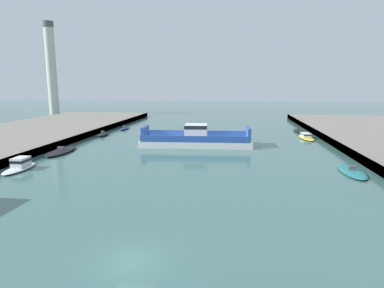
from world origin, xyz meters
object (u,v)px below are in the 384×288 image
at_px(chain_ferry, 196,139).
at_px(moored_boat_far_right, 124,129).
at_px(moored_boat_mid_right, 103,134).
at_px(moored_boat_near_right, 20,165).
at_px(moored_boat_far_left, 298,131).
at_px(smokestack_distant_a, 51,66).
at_px(moored_boat_upstream_a, 352,171).
at_px(moored_boat_upstream_b, 306,137).
at_px(moored_boat_mid_left, 61,151).

bearing_deg(chain_ferry, moored_boat_far_right, 136.54).
bearing_deg(moored_boat_mid_right, moored_boat_near_right, -88.78).
height_order(moored_boat_far_left, smokestack_distant_a, smokestack_distant_a).
height_order(chain_ferry, moored_boat_upstream_a, chain_ferry).
height_order(moored_boat_mid_right, moored_boat_upstream_b, moored_boat_upstream_b).
bearing_deg(smokestack_distant_a, moored_boat_far_left, -23.84).
distance_m(moored_boat_mid_left, moored_boat_far_left, 50.74).
height_order(moored_boat_near_right, moored_boat_mid_left, moored_boat_near_right).
xyz_separation_m(chain_ferry, moored_boat_far_right, (-19.50, 18.48, -0.90)).
height_order(moored_boat_mid_right, moored_boat_far_right, moored_boat_mid_right).
distance_m(moored_boat_near_right, moored_boat_mid_right, 27.85).
bearing_deg(moored_boat_mid_left, moored_boat_upstream_b, 24.71).
xyz_separation_m(chain_ferry, moored_boat_far_left, (21.12, 20.01, -0.88)).
bearing_deg(moored_boat_near_right, moored_boat_mid_left, 91.47).
bearing_deg(moored_boat_far_right, moored_boat_near_right, -90.99).
distance_m(moored_boat_upstream_a, smokestack_distant_a, 107.89).
bearing_deg(chain_ferry, moored_boat_far_left, 43.45).
bearing_deg(chain_ferry, moored_boat_mid_left, -155.93).
bearing_deg(chain_ferry, moored_boat_upstream_a, -36.78).
distance_m(moored_boat_far_left, smokestack_distant_a, 88.74).
xyz_separation_m(moored_boat_mid_left, moored_boat_mid_right, (-0.33, 17.50, 0.05)).
distance_m(moored_boat_mid_left, moored_boat_far_right, 27.62).
relative_size(moored_boat_mid_left, smokestack_distant_a, 0.26).
xyz_separation_m(moored_boat_mid_right, moored_boat_upstream_a, (41.72, -24.06, -0.11)).
height_order(moored_boat_mid_left, moored_boat_upstream_b, moored_boat_upstream_b).
height_order(moored_boat_upstream_a, moored_boat_upstream_b, moored_boat_upstream_b).
bearing_deg(moored_boat_mid_right, moored_boat_upstream_b, 2.09).
bearing_deg(moored_boat_far_left, moored_boat_upstream_b, -91.20).
height_order(chain_ferry, moored_boat_mid_left, chain_ferry).
height_order(moored_boat_near_right, moored_boat_far_right, moored_boat_near_right).
bearing_deg(smokestack_distant_a, moored_boat_upstream_b, -29.70).
relative_size(moored_boat_far_right, moored_boat_upstream_b, 0.71).
distance_m(moored_boat_far_left, moored_boat_upstream_a, 35.70).
xyz_separation_m(moored_boat_mid_right, moored_boat_far_left, (41.87, 11.64, -0.06)).
xyz_separation_m(moored_boat_far_left, moored_boat_upstream_a, (-0.15, -35.70, -0.05)).
bearing_deg(chain_ferry, moored_boat_mid_right, 158.02).
relative_size(moored_boat_near_right, moored_boat_upstream_a, 0.82).
distance_m(moored_boat_mid_right, moored_boat_upstream_b, 41.69).
bearing_deg(moored_boat_upstream_b, moored_boat_far_left, 88.80).
bearing_deg(smokestack_distant_a, chain_ferry, -43.33).
bearing_deg(moored_boat_upstream_b, moored_boat_far_right, 168.00).
height_order(moored_boat_far_right, moored_boat_upstream_b, moored_boat_upstream_b).
xyz_separation_m(moored_boat_near_right, moored_boat_far_right, (0.65, 37.95, -0.36)).
height_order(moored_boat_far_left, moored_boat_far_right, moored_boat_far_left).
distance_m(moored_boat_near_right, moored_boat_upstream_a, 41.31).
bearing_deg(moored_boat_far_right, moored_boat_far_left, 2.16).
relative_size(moored_boat_mid_left, moored_boat_far_left, 1.51).
xyz_separation_m(moored_boat_far_right, moored_boat_upstream_b, (40.42, -8.59, 0.19)).
distance_m(moored_boat_mid_right, moored_boat_upstream_a, 48.16).
distance_m(moored_boat_mid_left, moored_boat_upstream_b, 45.50).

